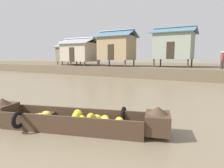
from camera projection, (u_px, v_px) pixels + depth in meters
name	position (u px, v px, depth m)	size (l,w,h in m)	color
ground_plane	(131.00, 101.00, 9.93)	(300.00, 300.00, 0.00)	#7A6B51
riverbank_strip	(191.00, 69.00, 26.97)	(160.00, 20.00, 1.09)	brown
banana_boat	(74.00, 119.00, 5.99)	(5.68, 2.51, 0.84)	#473323
stilt_house_left	(69.00, 53.00, 30.35)	(3.73, 3.16, 3.52)	#4C3826
stilt_house_mid_left	(80.00, 52.00, 26.57)	(4.88, 3.87, 3.67)	#4C3826
stilt_house_mid_right	(117.00, 47.00, 23.86)	(4.62, 3.33, 4.31)	#4C3826
stilt_house_right	(174.00, 45.00, 21.92)	(4.68, 3.53, 4.40)	#4C3826
vendor_person	(222.00, 59.00, 18.29)	(0.44, 0.44, 1.66)	#332D28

